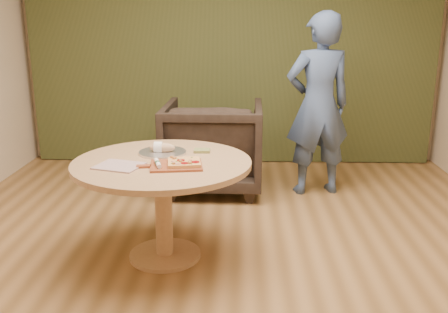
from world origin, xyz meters
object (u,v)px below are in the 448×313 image
at_px(cutlery_roll, 158,163).
at_px(armchair, 213,141).
at_px(pizza_paddle, 175,165).
at_px(person_standing, 318,105).
at_px(pedestal_table, 163,179).
at_px(flatbread_pizza, 184,162).
at_px(bread_roll, 161,148).
at_px(serving_tray, 163,152).

height_order(cutlery_roll, armchair, armchair).
distance_m(pizza_paddle, person_standing, 2.04).
distance_m(pedestal_table, flatbread_pizza, 0.27).
distance_m(cutlery_roll, armchair, 1.77).
bearing_deg(cutlery_roll, flatbread_pizza, -4.67).
distance_m(cutlery_roll, person_standing, 2.12).
xyz_separation_m(flatbread_pizza, bread_roll, (-0.21, 0.33, 0.02)).
bearing_deg(cutlery_roll, pedestal_table, 72.44).
distance_m(serving_tray, armchair, 1.42).
height_order(pizza_paddle, bread_roll, bread_roll).
relative_size(pedestal_table, flatbread_pizza, 5.13).
height_order(pedestal_table, bread_roll, bread_roll).
bearing_deg(serving_tray, pizza_paddle, -68.28).
bearing_deg(flatbread_pizza, serving_tray, 121.40).
bearing_deg(pedestal_table, flatbread_pizza, -36.03).
distance_m(cutlery_roll, bread_roll, 0.37).
bearing_deg(person_standing, cutlery_roll, 39.54).
bearing_deg(bread_roll, pizza_paddle, -67.00).
distance_m(flatbread_pizza, person_standing, 1.99).
relative_size(bread_roll, person_standing, 0.11).
xyz_separation_m(pizza_paddle, serving_tray, (-0.13, 0.34, -0.00)).
bearing_deg(person_standing, flatbread_pizza, 42.84).
distance_m(bread_roll, armchair, 1.42).
bearing_deg(armchair, pizza_paddle, 85.54).
bearing_deg(bread_roll, cutlery_roll, -84.94).
bearing_deg(cutlery_roll, pizza_paddle, -3.93).
height_order(pizza_paddle, serving_tray, serving_tray).
xyz_separation_m(cutlery_roll, person_standing, (1.32, 1.66, 0.12)).
xyz_separation_m(pedestal_table, flatbread_pizza, (0.17, -0.13, 0.17)).
distance_m(pedestal_table, armchair, 1.59).
bearing_deg(bread_roll, person_standing, 43.73).
height_order(bread_roll, armchair, armchair).
relative_size(pedestal_table, person_standing, 0.71).
distance_m(pizza_paddle, bread_roll, 0.37).
xyz_separation_m(pedestal_table, serving_tray, (-0.03, 0.20, 0.15)).
bearing_deg(armchair, bread_roll, 78.27).
bearing_deg(serving_tray, person_standing, 43.92).
distance_m(serving_tray, bread_roll, 0.04).
bearing_deg(pedestal_table, armchair, 79.90).
bearing_deg(armchair, cutlery_roll, 81.98).
xyz_separation_m(pizza_paddle, person_standing, (1.21, 1.63, 0.14)).
bearing_deg(serving_tray, pedestal_table, -82.64).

